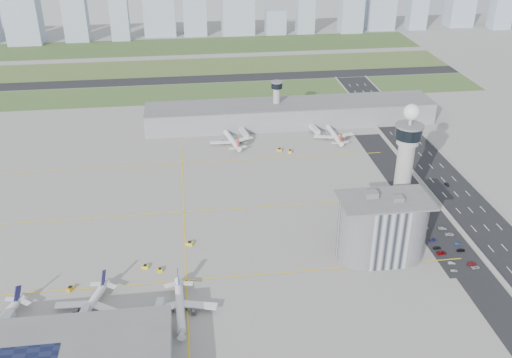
{
  "coord_description": "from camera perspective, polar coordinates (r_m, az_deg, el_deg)",
  "views": [
    {
      "loc": [
        -35.43,
        -237.5,
        159.34
      ],
      "look_at": [
        0.0,
        35.0,
        15.0
      ],
      "focal_mm": 40.0,
      "sensor_mm": 36.0,
      "label": 1
    }
  ],
  "objects": [
    {
      "name": "car_lot_0",
      "position": [
        280.0,
        19.18,
        -8.63
      ],
      "size": [
        3.33,
        1.6,
        1.1
      ],
      "primitive_type": "imported",
      "rotation": [
        0.0,
        0.0,
        1.48
      ],
      "color": "silver",
      "rests_on": "ground"
    },
    {
      "name": "car_lot_9",
      "position": [
        299.5,
        19.54,
        -6.12
      ],
      "size": [
        3.46,
        1.59,
        1.1
      ],
      "primitive_type": "imported",
      "rotation": [
        0.0,
        0.0,
        1.7
      ],
      "color": "navy",
      "rests_on": "ground"
    },
    {
      "name": "secondary_tower",
      "position": [
        417.36,
        2.07,
        8.02
      ],
      "size": [
        8.6,
        8.6,
        31.9
      ],
      "color": "#ADAAA5",
      "rests_on": "ground"
    },
    {
      "name": "jet_bridge_far_0",
      "position": [
        403.02,
        -1.5,
        4.85
      ],
      "size": [
        5.39,
        14.31,
        5.7
      ],
      "primitive_type": null,
      "rotation": [
        0.0,
        0.0,
        -1.4
      ],
      "color": "silver",
      "rests_on": "ground"
    },
    {
      "name": "skyline_bldg_4",
      "position": [
        686.49,
        -22.3,
        14.9
      ],
      "size": [
        35.81,
        28.65,
        60.36
      ],
      "primitive_type": "cube",
      "color": "#9EADC1",
      "rests_on": "ground"
    },
    {
      "name": "skyline_bldg_14",
      "position": [
        731.34,
        15.94,
        16.88
      ],
      "size": [
        21.59,
        17.28,
        68.75
      ],
      "primitive_type": "cube",
      "color": "#9EADC1",
      "rests_on": "ground"
    },
    {
      "name": "skyline_bldg_7",
      "position": [
        686.99,
        -9.68,
        16.54
      ],
      "size": [
        35.76,
        28.61,
        61.22
      ],
      "primitive_type": "cube",
      "color": "#9EADC1",
      "rests_on": "ground"
    },
    {
      "name": "tug_2",
      "position": [
        271.68,
        -11.03,
        -8.57
      ],
      "size": [
        3.28,
        2.5,
        1.74
      ],
      "primitive_type": null,
      "rotation": [
        0.0,
        0.0,
        -1.73
      ],
      "color": "yellow",
      "rests_on": "ground"
    },
    {
      "name": "car_lot_8",
      "position": [
        294.92,
        19.8,
        -6.72
      ],
      "size": [
        3.89,
        1.6,
        1.32
      ],
      "primitive_type": "imported",
      "rotation": [
        0.0,
        0.0,
        1.56
      ],
      "color": "black",
      "rests_on": "ground"
    },
    {
      "name": "highway",
      "position": [
        323.13,
        21.58,
        -3.99
      ],
      "size": [
        28.0,
        500.0,
        0.1
      ],
      "primitive_type": "cube",
      "color": "black",
      "rests_on": "ground"
    },
    {
      "name": "taxiway_line_h_1",
      "position": [
        311.39,
        -7.21,
        -3.31
      ],
      "size": [
        260.0,
        0.6,
        0.01
      ],
      "primitive_type": "cube",
      "color": "yellow",
      "rests_on": "ground"
    },
    {
      "name": "control_tower",
      "position": [
        295.4,
        14.69,
        1.86
      ],
      "size": [
        14.0,
        14.0,
        64.5
      ],
      "color": "#ADAAA5",
      "rests_on": "ground"
    },
    {
      "name": "ground",
      "position": [
        288.19,
        0.9,
        -5.86
      ],
      "size": [
        1000.0,
        1000.0,
        0.0
      ],
      "primitive_type": "plane",
      "color": "#9E9C93"
    },
    {
      "name": "car_lot_6",
      "position": [
        285.48,
        21.12,
        -8.24
      ],
      "size": [
        4.18,
        2.15,
        1.13
      ],
      "primitive_type": "imported",
      "rotation": [
        0.0,
        0.0,
        1.64
      ],
      "color": "#ADADAD",
      "rests_on": "ground"
    },
    {
      "name": "tug_5",
      "position": [
        376.87,
        3.43,
        2.81
      ],
      "size": [
        3.16,
        3.86,
        1.94
      ],
      "primitive_type": null,
      "rotation": [
        0.0,
        0.0,
        -0.29
      ],
      "color": "yellow",
      "rests_on": "ground"
    },
    {
      "name": "runway",
      "position": [
        524.51,
        -5.45,
        9.91
      ],
      "size": [
        480.0,
        22.0,
        0.1
      ],
      "primitive_type": "cube",
      "color": "black",
      "rests_on": "ground"
    },
    {
      "name": "car_lot_1",
      "position": [
        284.73,
        18.98,
        -7.93
      ],
      "size": [
        3.42,
        1.63,
        1.08
      ],
      "primitive_type": "imported",
      "rotation": [
        0.0,
        0.0,
        1.42
      ],
      "color": "#9C9C9C",
      "rests_on": "ground"
    },
    {
      "name": "car_lot_3",
      "position": [
        293.13,
        17.66,
        -6.58
      ],
      "size": [
        3.94,
        1.82,
        1.11
      ],
      "primitive_type": "imported",
      "rotation": [
        0.0,
        0.0,
        1.64
      ],
      "color": "black",
      "rests_on": "ground"
    },
    {
      "name": "tug_1",
      "position": [
        268.53,
        -9.59,
        -8.92
      ],
      "size": [
        2.36,
        3.14,
        1.69
      ],
      "primitive_type": null,
      "rotation": [
        0.0,
        0.0,
        -3.01
      ],
      "color": "yellow",
      "rests_on": "ground"
    },
    {
      "name": "grass_strip_2",
      "position": [
        637.91,
        -5.94,
        13.11
      ],
      "size": [
        480.0,
        70.0,
        0.08
      ],
      "primitive_type": "cube",
      "color": "#3E5829",
      "rests_on": "ground"
    },
    {
      "name": "skyline_bldg_10",
      "position": [
        685.67,
        1.95,
        15.45
      ],
      "size": [
        23.01,
        18.41,
        27.75
      ],
      "primitive_type": "cube",
      "color": "#9EADC1",
      "rests_on": "ground"
    },
    {
      "name": "tug_4",
      "position": [
        378.48,
        2.36,
        2.96
      ],
      "size": [
        4.04,
        3.37,
        2.01
      ],
      "primitive_type": null,
      "rotation": [
        0.0,
        0.0,
        1.24
      ],
      "color": "gold",
      "rests_on": "ground"
    },
    {
      "name": "car_lot_2",
      "position": [
        289.94,
        18.06,
        -7.05
      ],
      "size": [
        4.6,
        2.13,
        1.28
      ],
      "primitive_type": "imported",
      "rotation": [
        0.0,
        0.0,
        1.57
      ],
      "color": "maroon",
      "rests_on": "ground"
    },
    {
      "name": "skyline_bldg_6",
      "position": [
        672.89,
        -13.47,
        15.26
      ],
      "size": [
        20.04,
        16.03,
        45.2
      ],
      "primitive_type": "cube",
      "color": "#9EADC1",
      "rests_on": "ground"
    },
    {
      "name": "skyline_bldg_5",
      "position": [
        678.87,
        -17.69,
        15.79
      ],
      "size": [
        25.49,
        20.39,
        66.89
      ],
      "primitive_type": "cube",
      "color": "#9EADC1",
      "rests_on": "ground"
    },
    {
      "name": "airplane_far_a",
      "position": [
        388.5,
        -2.49,
        4.29
      ],
      "size": [
        37.31,
        41.53,
        10.12
      ],
      "primitive_type": null,
      "rotation": [
        0.0,
        0.0,
        1.77
      ],
      "color": "white",
      "rests_on": "ground"
    },
    {
      "name": "car_hw_4",
      "position": [
        467.36,
        11.09,
        7.34
      ],
      "size": [
        1.81,
        3.92,
        1.3
      ],
      "primitive_type": "imported",
      "rotation": [
        0.0,
        0.0,
        0.07
      ],
      "color": "gray",
      "rests_on": "ground"
    },
    {
      "name": "tug_0",
      "position": [
        266.76,
        -18.07,
        -10.34
      ],
      "size": [
        3.59,
        3.86,
        1.85
      ],
      "primitive_type": null,
      "rotation": [
        0.0,
        0.0,
        2.55
      ],
      "color": "orange",
      "rests_on": "ground"
    },
    {
      "name": "grass_strip_1",
      "position": [
        560.83,
        -5.63,
        11.08
      ],
      "size": [
        480.0,
        60.0,
        0.08
      ],
      "primitive_type": "cube",
      "color": "#556F34",
      "rests_on": "ground"
    },
    {
      "name": "airplane_far_b",
      "position": [
        399.64,
        7.81,
        4.7
      ],
      "size": [
        31.06,
        36.04,
        9.73
      ],
      "primitive_type": null,
      "rotation": [
        0.0,
        0.0,
        1.62
      ],
      "color": "white",
      "rests_on": "ground"
    },
    {
      "name": "airplane_near_c",
      "position": [
        241.32,
        -7.64,
        -12.3
      ],
      "size": [
        32.35,
        37.73,
        10.33
      ],
      "primitive_type": null,
      "rotation": [
        0.0,
        0.0,
        -1.54
      ],
      "color": "white",
      "rests_on": "ground"
    },
    {
      "name": "taxiway_line_v",
      "position": [
        311.39,
        -7.21,
        -3.31
      ],
      "size": [
        0.6,
        260.0,
        0.01
      ],
      "primitive_type": "cube",
      "color": "yellow",
      "rests_on": "ground"
    },
    {
      "name": "jet_bridge_near_2",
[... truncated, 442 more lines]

